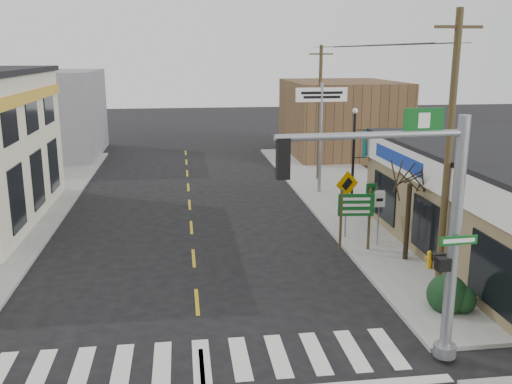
{
  "coord_description": "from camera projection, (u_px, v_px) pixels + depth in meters",
  "views": [
    {
      "loc": [
        -0.35,
        -12.85,
        7.71
      ],
      "look_at": [
        2.29,
        6.99,
        2.8
      ],
      "focal_mm": 40.0,
      "sensor_mm": 36.0,
      "label": 1
    }
  ],
  "objects": [
    {
      "name": "dance_center_sign",
      "position": [
        321.0,
        109.0,
        30.85
      ],
      "size": [
        2.83,
        0.18,
        6.01
      ],
      "rotation": [
        0.0,
        0.0,
        0.03
      ],
      "color": "gray",
      "rests_on": "sidewalk_right"
    },
    {
      "name": "shrub_front",
      "position": [
        447.0,
        295.0,
        17.22
      ],
      "size": [
        1.23,
        1.23,
        0.92
      ],
      "primitive_type": "ellipsoid",
      "color": "#143316",
      "rests_on": "sidewalk_right"
    },
    {
      "name": "utility_pole_near",
      "position": [
        449.0,
        147.0,
        18.49
      ],
      "size": [
        1.55,
        0.23,
        8.93
      ],
      "rotation": [
        0.0,
        0.0,
        -0.02
      ],
      "color": "#4B3523",
      "rests_on": "sidewalk_right"
    },
    {
      "name": "bldg_distant_left",
      "position": [
        37.0,
        114.0,
        42.89
      ],
      "size": [
        9.0,
        10.0,
        6.4
      ],
      "primitive_type": "cube",
      "color": "gray",
      "rests_on": "ground"
    },
    {
      "name": "utility_pole_far",
      "position": [
        320.0,
        112.0,
        34.28
      ],
      "size": [
        1.39,
        0.21,
        8.02
      ],
      "rotation": [
        0.0,
        0.0,
        -0.07
      ],
      "color": "#40251B",
      "rests_on": "sidewalk_right"
    },
    {
      "name": "bare_tree",
      "position": [
        411.0,
        170.0,
        20.71
      ],
      "size": [
        2.18,
        2.18,
        4.36
      ],
      "rotation": [
        0.0,
        0.0,
        -0.22
      ],
      "color": "black",
      "rests_on": "sidewalk_right"
    },
    {
      "name": "bldg_distant_right",
      "position": [
        341.0,
        118.0,
        44.01
      ],
      "size": [
        8.0,
        10.0,
        5.6
      ],
      "primitive_type": "cube",
      "color": "brown",
      "rests_on": "ground"
    },
    {
      "name": "guide_sign",
      "position": [
        356.0,
        211.0,
        22.09
      ],
      "size": [
        1.41,
        0.13,
        2.47
      ],
      "rotation": [
        0.0,
        0.0,
        -0.1
      ],
      "color": "#4D3F24",
      "rests_on": "sidewalk_right"
    },
    {
      "name": "lamp_post",
      "position": [
        355.0,
        153.0,
        27.0
      ],
      "size": [
        0.66,
        0.52,
        5.07
      ],
      "rotation": [
        0.0,
        0.0,
        0.24
      ],
      "color": "black",
      "rests_on": "sidewalk_right"
    },
    {
      "name": "fire_hydrant",
      "position": [
        430.0,
        258.0,
        20.53
      ],
      "size": [
        0.21,
        0.21,
        0.66
      ],
      "rotation": [
        0.0,
        0.0,
        -0.31
      ],
      "color": "#CC9312",
      "rests_on": "sidewalk_right"
    },
    {
      "name": "shrub_back",
      "position": [
        444.0,
        235.0,
        23.15
      ],
      "size": [
        1.02,
        1.02,
        0.76
      ],
      "primitive_type": "ellipsoid",
      "color": "black",
      "rests_on": "sidewalk_right"
    },
    {
      "name": "ped_crossing_sign",
      "position": [
        347.0,
        192.0,
        23.6
      ],
      "size": [
        1.11,
        0.08,
        2.86
      ],
      "rotation": [
        0.0,
        0.0,
        0.35
      ],
      "color": "gray",
      "rests_on": "sidewalk_right"
    },
    {
      "name": "sidewalk_right",
      "position": [
        375.0,
        213.0,
        27.91
      ],
      "size": [
        6.0,
        38.0,
        0.13
      ],
      "primitive_type": "cube",
      "color": "gray",
      "rests_on": "ground"
    },
    {
      "name": "ground",
      "position": [
        202.0,
        369.0,
        14.25
      ],
      "size": [
        140.0,
        140.0,
        0.0
      ],
      "primitive_type": "plane",
      "color": "black",
      "rests_on": "ground"
    },
    {
      "name": "crosswalk",
      "position": [
        201.0,
        361.0,
        14.64
      ],
      "size": [
        11.0,
        2.2,
        0.01
      ],
      "primitive_type": "cube",
      "color": "silver",
      "rests_on": "ground"
    },
    {
      "name": "traffic_signal_pole",
      "position": [
        427.0,
        215.0,
        13.65
      ],
      "size": [
        5.02,
        0.38,
        6.35
      ],
      "rotation": [
        0.0,
        0.0,
        0.06
      ],
      "color": "gray",
      "rests_on": "sidewalk_right"
    },
    {
      "name": "center_line",
      "position": [
        194.0,
        258.0,
        21.96
      ],
      "size": [
        0.12,
        56.0,
        0.01
      ],
      "primitive_type": "cube",
      "color": "gold",
      "rests_on": "ground"
    }
  ]
}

